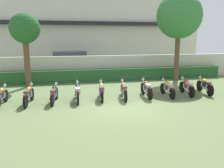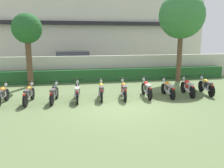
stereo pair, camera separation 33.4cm
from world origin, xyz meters
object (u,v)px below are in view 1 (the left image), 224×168
at_px(tree_near_inspector, 25,30).
at_px(motorcycle_in_row_4, 101,90).
at_px(motorcycle_in_row_0, 1,96).
at_px(motorcycle_in_row_8, 187,87).
at_px(parked_car, 71,62).
at_px(motorcycle_in_row_3, 78,92).
at_px(motorcycle_in_row_7, 168,88).
at_px(motorcycle_in_row_9, 205,85).
at_px(motorcycle_in_row_1, 29,95).
at_px(motorcycle_in_row_6, 146,88).
at_px(tree_far_side, 179,16).
at_px(motorcycle_in_row_2, 54,93).
at_px(motorcycle_in_row_5, 124,90).

relative_size(tree_near_inspector, motorcycle_in_row_4, 2.46).
height_order(motorcycle_in_row_0, motorcycle_in_row_8, motorcycle_in_row_8).
xyz_separation_m(parked_car, motorcycle_in_row_0, (-3.59, -9.07, -0.49)).
xyz_separation_m(motorcycle_in_row_0, motorcycle_in_row_3, (3.42, 0.01, 0.01)).
relative_size(motorcycle_in_row_7, motorcycle_in_row_8, 0.99).
distance_m(tree_near_inspector, motorcycle_in_row_0, 5.05).
relative_size(parked_car, motorcycle_in_row_9, 2.49).
bearing_deg(parked_car, motorcycle_in_row_1, -108.53).
relative_size(motorcycle_in_row_3, motorcycle_in_row_4, 1.06).
bearing_deg(motorcycle_in_row_8, motorcycle_in_row_9, -80.77).
relative_size(motorcycle_in_row_4, motorcycle_in_row_9, 0.98).
xyz_separation_m(parked_car, motorcycle_in_row_4, (1.01, -9.01, -0.49)).
bearing_deg(tree_near_inspector, motorcycle_in_row_1, -83.13).
distance_m(motorcycle_in_row_0, motorcycle_in_row_7, 8.06).
xyz_separation_m(tree_near_inspector, motorcycle_in_row_4, (3.92, -3.95, -3.00)).
bearing_deg(motorcycle_in_row_6, motorcycle_in_row_0, 94.17).
relative_size(tree_far_side, motorcycle_in_row_2, 3.32).
distance_m(motorcycle_in_row_4, motorcycle_in_row_6, 2.34).
bearing_deg(motorcycle_in_row_4, motorcycle_in_row_5, -86.25).
xyz_separation_m(motorcycle_in_row_0, motorcycle_in_row_5, (5.73, -0.00, 0.00)).
bearing_deg(parked_car, motorcycle_in_row_4, -87.26).
bearing_deg(motorcycle_in_row_7, tree_far_side, -29.74).
bearing_deg(motorcycle_in_row_7, motorcycle_in_row_1, 92.05).
height_order(motorcycle_in_row_4, motorcycle_in_row_9, motorcycle_in_row_9).
bearing_deg(motorcycle_in_row_0, motorcycle_in_row_6, -86.34).
bearing_deg(motorcycle_in_row_2, motorcycle_in_row_3, -78.80).
height_order(motorcycle_in_row_1, motorcycle_in_row_4, motorcycle_in_row_4).
distance_m(tree_far_side, motorcycle_in_row_3, 9.19).
bearing_deg(tree_near_inspector, parked_car, 60.14).
bearing_deg(motorcycle_in_row_1, motorcycle_in_row_0, 93.96).
relative_size(parked_car, tree_near_inspector, 1.03).
height_order(tree_near_inspector, motorcycle_in_row_7, tree_near_inspector).
bearing_deg(motorcycle_in_row_3, motorcycle_in_row_8, -87.07).
bearing_deg(motorcycle_in_row_3, motorcycle_in_row_6, -86.55).
height_order(motorcycle_in_row_0, motorcycle_in_row_2, motorcycle_in_row_0).
bearing_deg(tree_near_inspector, motorcycle_in_row_2, -68.03).
height_order(tree_far_side, motorcycle_in_row_6, tree_far_side).
bearing_deg(motorcycle_in_row_0, motorcycle_in_row_2, -87.63).
xyz_separation_m(tree_near_inspector, tree_far_side, (10.00, -0.02, 0.99)).
xyz_separation_m(parked_car, motorcycle_in_row_2, (-1.27, -9.12, -0.50)).
relative_size(parked_car, motorcycle_in_row_1, 2.40).
xyz_separation_m(motorcycle_in_row_7, motorcycle_in_row_8, (1.15, 0.08, 0.01)).
relative_size(tree_near_inspector, motorcycle_in_row_9, 2.42).
bearing_deg(motorcycle_in_row_3, tree_near_inspector, 37.90).
bearing_deg(motorcycle_in_row_4, tree_far_side, -50.23).
bearing_deg(motorcycle_in_row_2, parked_car, 0.06).
bearing_deg(motorcycle_in_row_1, motorcycle_in_row_6, -83.93).
xyz_separation_m(tree_far_side, motorcycle_in_row_8, (-1.48, -4.04, -3.99)).
relative_size(tree_far_side, motorcycle_in_row_3, 3.13).
bearing_deg(motorcycle_in_row_2, tree_near_inspector, 29.95).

